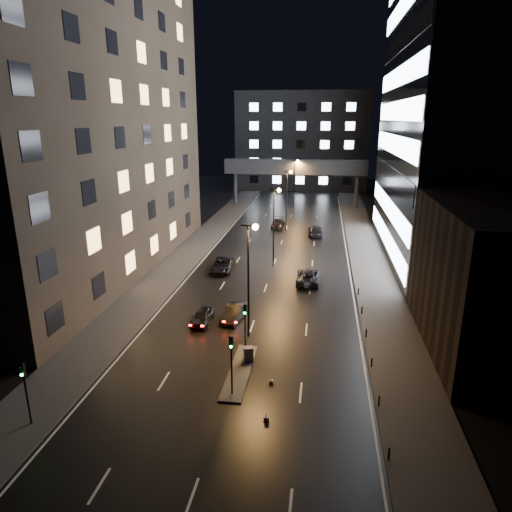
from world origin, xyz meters
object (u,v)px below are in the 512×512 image
(car_away_d, at_px, (278,223))
(car_toward_b, at_px, (315,231))
(car_away_a, at_px, (202,316))
(car_away_b, at_px, (234,313))
(utility_cabinet, at_px, (248,354))
(car_away_c, at_px, (222,265))
(car_toward_a, at_px, (308,277))

(car_away_d, distance_m, car_toward_b, 8.03)
(car_away_a, bearing_deg, car_away_b, 22.06)
(car_away_b, relative_size, car_toward_b, 0.78)
(car_away_a, distance_m, utility_cabinet, 8.42)
(car_away_c, xyz_separation_m, car_away_d, (4.60, 24.53, -0.03))
(car_away_c, bearing_deg, car_away_d, 77.63)
(car_away_b, bearing_deg, car_away_d, 97.43)
(car_away_b, distance_m, car_toward_b, 34.57)
(car_away_b, height_order, car_toward_a, car_toward_a)
(car_away_d, bearing_deg, car_away_b, -89.26)
(car_away_b, height_order, utility_cabinet, car_away_b)
(car_away_b, relative_size, car_away_c, 0.79)
(car_away_a, height_order, car_away_b, car_away_b)
(car_away_c, bearing_deg, car_away_a, -86.41)
(car_toward_b, bearing_deg, utility_cabinet, 81.15)
(car_away_d, xyz_separation_m, car_toward_a, (6.21, -27.36, 0.03))
(car_away_a, distance_m, car_toward_b, 36.36)
(car_away_b, relative_size, car_away_d, 0.85)
(car_away_b, distance_m, car_away_c, 14.62)
(car_toward_a, bearing_deg, car_away_c, -14.89)
(car_away_d, relative_size, car_toward_b, 0.92)
(car_away_b, height_order, car_away_c, car_away_c)
(car_away_a, distance_m, car_away_d, 39.81)
(car_away_b, xyz_separation_m, car_toward_a, (6.57, 11.16, 0.06))
(car_away_b, xyz_separation_m, car_away_d, (0.36, 38.52, 0.02))
(car_away_c, height_order, car_toward_a, car_toward_a)
(car_away_a, relative_size, car_toward_a, 0.73)
(car_toward_b, xyz_separation_m, utility_cabinet, (-4.31, -41.48, -0.08))
(utility_cabinet, bearing_deg, car_away_c, 87.79)
(car_away_a, distance_m, car_away_b, 3.05)
(car_toward_b, bearing_deg, car_away_d, -38.29)
(car_away_d, height_order, car_toward_a, car_toward_a)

